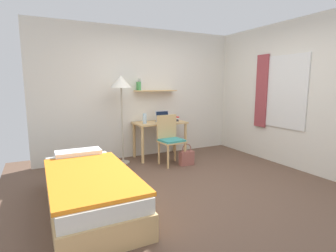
{
  "coord_description": "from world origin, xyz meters",
  "views": [
    {
      "loc": [
        -2.05,
        -3.07,
        1.49
      ],
      "look_at": [
        -0.24,
        0.51,
        0.85
      ],
      "focal_mm": 28.11,
      "sensor_mm": 36.0,
      "label": 1
    }
  ],
  "objects": [
    {
      "name": "ground_plane",
      "position": [
        0.0,
        0.0,
        0.0
      ],
      "size": [
        5.28,
        5.28,
        0.0
      ],
      "primitive_type": "plane",
      "color": "brown"
    },
    {
      "name": "wall_right",
      "position": [
        2.02,
        0.03,
        1.3
      ],
      "size": [
        0.1,
        4.4,
        2.6
      ],
      "color": "silver",
      "rests_on": "ground_plane"
    },
    {
      "name": "water_bottle",
      "position": [
        -0.18,
        1.63,
        0.83
      ],
      "size": [
        0.07,
        0.07,
        0.2
      ],
      "primitive_type": "cylinder",
      "color": "silver",
      "rests_on": "desk"
    },
    {
      "name": "laptop",
      "position": [
        0.26,
        1.71,
        0.79
      ],
      "size": [
        0.3,
        0.23,
        0.22
      ],
      "color": "#B7BABF",
      "rests_on": "desk"
    },
    {
      "name": "bed",
      "position": [
        -1.54,
        0.04,
        0.24
      ],
      "size": [
        0.92,
        2.03,
        0.54
      ],
      "color": "tan",
      "rests_on": "ground_plane"
    },
    {
      "name": "desk",
      "position": [
        0.17,
        1.7,
        0.59
      ],
      "size": [
        1.03,
        0.57,
        0.73
      ],
      "color": "tan",
      "rests_on": "ground_plane"
    },
    {
      "name": "book_stack",
      "position": [
        0.49,
        1.71,
        0.78
      ],
      "size": [
        0.18,
        0.25,
        0.1
      ],
      "color": "#333338",
      "rests_on": "desk"
    },
    {
      "name": "wall_back",
      "position": [
        0.0,
        2.02,
        1.3
      ],
      "size": [
        4.4,
        0.27,
        2.6
      ],
      "color": "silver",
      "rests_on": "ground_plane"
    },
    {
      "name": "desk_chair",
      "position": [
        0.15,
        1.2,
        0.5
      ],
      "size": [
        0.48,
        0.43,
        0.92
      ],
      "color": "tan",
      "rests_on": "ground_plane"
    },
    {
      "name": "standing_lamp",
      "position": [
        -0.63,
        1.65,
        1.44
      ],
      "size": [
        0.39,
        0.39,
        1.64
      ],
      "color": "#B2A893",
      "rests_on": "ground_plane"
    },
    {
      "name": "handbag",
      "position": [
        0.39,
        0.99,
        0.14
      ],
      "size": [
        0.27,
        0.12,
        0.4
      ],
      "color": "#99564C",
      "rests_on": "ground_plane"
    }
  ]
}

